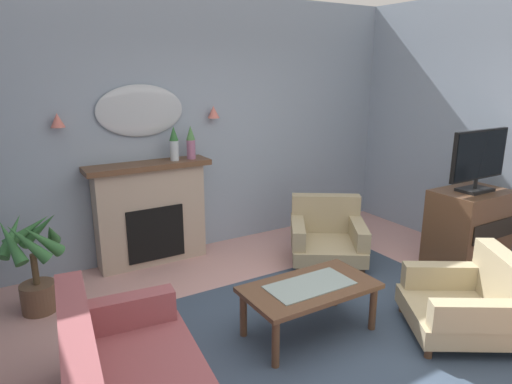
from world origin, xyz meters
TOP-DOWN VIEW (x-y plane):
  - floor at (0.00, 0.00)m, footprint 6.29×6.13m
  - wall_back at (0.00, 2.61)m, footprint 6.29×0.10m
  - patterned_rug at (0.00, 0.20)m, footprint 3.20×2.40m
  - fireplace at (-0.78, 2.39)m, footprint 1.36×0.36m
  - mantel_vase_right at (-0.48, 2.36)m, footprint 0.10×0.10m
  - mantel_vase_left at (-0.28, 2.36)m, footprint 0.10×0.10m
  - wall_mirror at (-0.78, 2.53)m, footprint 0.96×0.06m
  - wall_sconce_left at (-1.63, 2.48)m, footprint 0.14×0.14m
  - wall_sconce_right at (0.07, 2.48)m, footprint 0.14×0.14m
  - coffee_table at (-0.16, 0.30)m, footprint 1.10×0.60m
  - armchair_near_fireplace at (0.97, -0.40)m, footprint 1.12×1.11m
  - armchair_beside_couch at (0.96, 1.42)m, footprint 1.12×1.13m
  - tv_cabinet at (2.09, 0.42)m, footprint 0.80×0.57m
  - tv_flatscreen at (2.09, 0.40)m, footprint 0.84×0.24m
  - potted_plant_corner_palm at (-2.04, 1.86)m, footprint 0.59×0.59m

SIDE VIEW (x-z plane):
  - floor at x=0.00m, z-range -0.10..0.00m
  - patterned_rug at x=0.00m, z-range 0.00..0.01m
  - armchair_near_fireplace at x=0.97m, z-range -0.05..0.66m
  - armchair_beside_couch at x=0.96m, z-range -0.05..0.66m
  - coffee_table at x=-0.16m, z-range 0.16..0.61m
  - tv_cabinet at x=2.09m, z-range 0.00..0.90m
  - potted_plant_corner_palm at x=-2.04m, z-range 0.03..0.97m
  - fireplace at x=-0.78m, z-range -0.01..1.15m
  - tv_flatscreen at x=2.09m, z-range 0.92..1.57m
  - mantel_vase_left at x=-0.28m, z-range 1.16..1.54m
  - mantel_vase_right at x=-0.48m, z-range 1.16..1.55m
  - wall_back at x=0.00m, z-range 0.00..2.98m
  - wall_sconce_left at x=-1.63m, z-range 1.59..1.73m
  - wall_sconce_right at x=0.07m, z-range 1.59..1.73m
  - wall_mirror at x=-0.78m, z-range 1.43..1.99m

